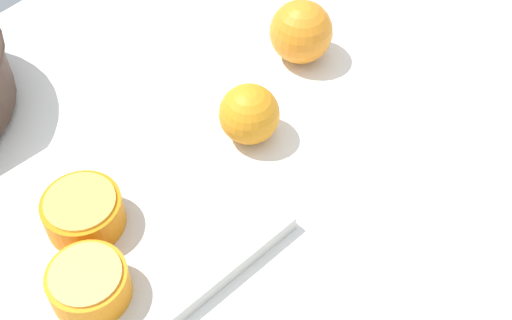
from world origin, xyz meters
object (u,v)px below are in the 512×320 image
at_px(orange_half_0, 89,284).
at_px(loose_orange_1, 301,32).
at_px(loose_orange_0, 249,114).
at_px(cutting_board, 93,239).
at_px(orange_half_1, 83,212).

bearing_deg(orange_half_0, loose_orange_1, 10.02).
bearing_deg(loose_orange_0, orange_half_0, -173.18).
bearing_deg(cutting_board, loose_orange_0, -5.62).
bearing_deg(loose_orange_0, loose_orange_1, 15.56).
relative_size(orange_half_0, loose_orange_1, 0.94).
xyz_separation_m(orange_half_1, loose_orange_0, (0.22, -0.04, -0.00)).
distance_m(loose_orange_0, loose_orange_1, 0.16).
distance_m(cutting_board, loose_orange_0, 0.23).
height_order(cutting_board, orange_half_0, orange_half_0).
relative_size(cutting_board, loose_orange_1, 4.09).
xyz_separation_m(cutting_board, orange_half_0, (-0.04, -0.05, 0.03)).
height_order(cutting_board, orange_half_1, orange_half_1).
relative_size(orange_half_1, loose_orange_1, 1.00).
xyz_separation_m(orange_half_0, loose_orange_0, (0.27, 0.03, -0.00)).
bearing_deg(loose_orange_0, cutting_board, 174.38).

